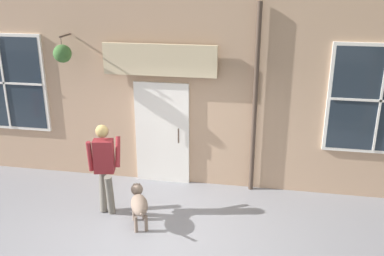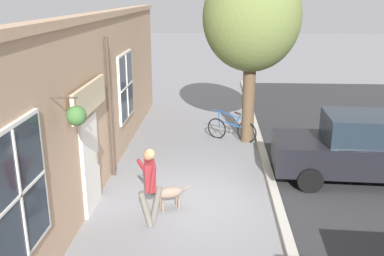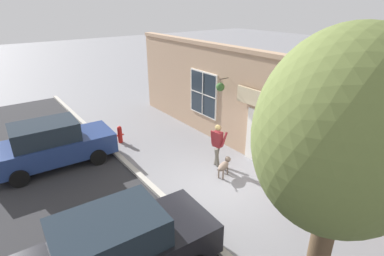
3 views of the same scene
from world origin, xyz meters
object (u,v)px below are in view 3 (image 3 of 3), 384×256
at_px(pedestrian_walking, 218,141).
at_px(parked_car_mid_block, 118,249).
at_px(street_tree_by_curb, 347,142).
at_px(parked_car_nearest_curb, 52,144).
at_px(dog_on_leash, 224,165).
at_px(fire_hydrant, 120,134).

height_order(pedestrian_walking, parked_car_mid_block, parked_car_mid_block).
distance_m(street_tree_by_curb, parked_car_nearest_curb, 10.03).
distance_m(pedestrian_walking, dog_on_leash, 0.94).
relative_size(pedestrian_walking, fire_hydrant, 2.19).
relative_size(pedestrian_walking, parked_car_nearest_curb, 0.38).
height_order(dog_on_leash, parked_car_nearest_curb, parked_car_nearest_curb).
relative_size(dog_on_leash, parked_car_mid_block, 0.22).
bearing_deg(parked_car_nearest_curb, street_tree_by_curb, 105.95).
relative_size(parked_car_mid_block, fire_hydrant, 5.68).
xyz_separation_m(street_tree_by_curb, parked_car_nearest_curb, (2.63, -9.22, -2.92)).
height_order(pedestrian_walking, dog_on_leash, pedestrian_walking).
bearing_deg(street_tree_by_curb, parked_car_mid_block, -47.14).
bearing_deg(street_tree_by_curb, pedestrian_walking, -112.66).
relative_size(street_tree_by_curb, parked_car_nearest_curb, 1.28).
xyz_separation_m(street_tree_by_curb, fire_hydrant, (-0.20, -9.62, -3.40)).
height_order(parked_car_nearest_curb, parked_car_mid_block, same).
distance_m(parked_car_nearest_curb, parked_car_mid_block, 6.26).
xyz_separation_m(pedestrian_walking, parked_car_mid_block, (5.05, 2.56, -0.13)).
bearing_deg(parked_car_mid_block, dog_on_leash, -158.56).
bearing_deg(fire_hydrant, pedestrian_walking, 117.21).
xyz_separation_m(parked_car_nearest_curb, fire_hydrant, (-2.84, -0.39, -0.48)).
height_order(dog_on_leash, parked_car_mid_block, parked_car_mid_block).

